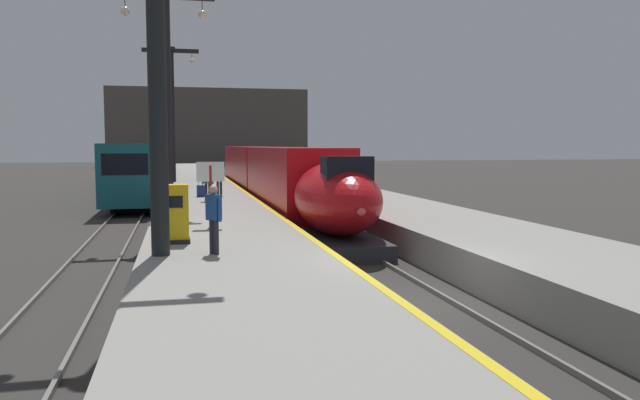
# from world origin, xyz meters

# --- Properties ---
(ground_plane) EXTENTS (260.00, 260.00, 0.00)m
(ground_plane) POSITION_xyz_m (0.00, 0.00, 0.00)
(ground_plane) COLOR #33302D
(platform_left) EXTENTS (4.80, 110.00, 1.05)m
(platform_left) POSITION_xyz_m (-4.05, 24.75, 0.53)
(platform_left) COLOR gray
(platform_left) RESTS_ON ground
(platform_right) EXTENTS (4.80, 110.00, 1.05)m
(platform_right) POSITION_xyz_m (4.05, 24.75, 0.53)
(platform_right) COLOR gray
(platform_right) RESTS_ON ground
(platform_left_safety_stripe) EXTENTS (0.20, 107.80, 0.01)m
(platform_left_safety_stripe) POSITION_xyz_m (-1.77, 24.75, 1.05)
(platform_left_safety_stripe) COLOR yellow
(platform_left_safety_stripe) RESTS_ON platform_left
(rail_main_left) EXTENTS (0.08, 110.00, 0.12)m
(rail_main_left) POSITION_xyz_m (-0.75, 27.50, 0.06)
(rail_main_left) COLOR slate
(rail_main_left) RESTS_ON ground
(rail_main_right) EXTENTS (0.08, 110.00, 0.12)m
(rail_main_right) POSITION_xyz_m (0.75, 27.50, 0.06)
(rail_main_right) COLOR slate
(rail_main_right) RESTS_ON ground
(rail_secondary_left) EXTENTS (0.08, 110.00, 0.12)m
(rail_secondary_left) POSITION_xyz_m (-8.85, 27.50, 0.06)
(rail_secondary_left) COLOR slate
(rail_secondary_left) RESTS_ON ground
(rail_secondary_right) EXTENTS (0.08, 110.00, 0.12)m
(rail_secondary_right) POSITION_xyz_m (-7.35, 27.50, 0.06)
(rail_secondary_right) COLOR slate
(rail_secondary_right) RESTS_ON ground
(highspeed_train_main) EXTENTS (2.92, 37.83, 3.60)m
(highspeed_train_main) POSITION_xyz_m (0.00, 22.98, 1.93)
(highspeed_train_main) COLOR #B20F14
(highspeed_train_main) RESTS_ON ground
(regional_train_adjacent) EXTENTS (2.85, 36.60, 3.80)m
(regional_train_adjacent) POSITION_xyz_m (-8.10, 37.25, 2.13)
(regional_train_adjacent) COLOR #145660
(regional_train_adjacent) RESTS_ON ground
(station_column_near) EXTENTS (4.00, 0.68, 8.79)m
(station_column_near) POSITION_xyz_m (-5.90, 1.79, 6.37)
(station_column_near) COLOR black
(station_column_near) RESTS_ON platform_left
(station_column_mid) EXTENTS (4.00, 0.68, 8.89)m
(station_column_mid) POSITION_xyz_m (-5.90, 12.61, 6.42)
(station_column_mid) COLOR black
(station_column_mid) RESTS_ON platform_left
(station_column_far) EXTENTS (4.00, 0.68, 9.68)m
(station_column_far) POSITION_xyz_m (-5.90, 33.18, 6.84)
(station_column_far) COLOR black
(station_column_far) RESTS_ON platform_left
(passenger_near_edge) EXTENTS (0.54, 0.34, 1.69)m
(passenger_near_edge) POSITION_xyz_m (-3.41, 19.29, 2.04)
(passenger_near_edge) COLOR #23232D
(passenger_near_edge) RESTS_ON platform_left
(passenger_mid_platform) EXTENTS (0.39, 0.49, 1.69)m
(passenger_mid_platform) POSITION_xyz_m (-4.62, 1.67, 2.04)
(passenger_mid_platform) COLOR #23232D
(passenger_mid_platform) RESTS_ON platform_left
(passenger_far_waiting) EXTENTS (0.56, 0.30, 1.69)m
(passenger_far_waiting) POSITION_xyz_m (-4.12, 16.54, 2.04)
(passenger_far_waiting) COLOR #23232D
(passenger_far_waiting) RESTS_ON platform_left
(rolling_suitcase) EXTENTS (0.40, 0.22, 0.98)m
(rolling_suitcase) POSITION_xyz_m (-4.38, 19.10, 1.35)
(rolling_suitcase) COLOR navy
(rolling_suitcase) RESTS_ON platform_left
(ticket_machine_yellow) EXTENTS (0.76, 0.62, 1.60)m
(ticket_machine_yellow) POSITION_xyz_m (-5.55, 3.67, 1.79)
(ticket_machine_yellow) COLOR yellow
(ticket_machine_yellow) RESTS_ON platform_left
(departure_info_board) EXTENTS (0.90, 0.10, 2.12)m
(departure_info_board) POSITION_xyz_m (-4.44, 6.97, 2.56)
(departure_info_board) COLOR maroon
(departure_info_board) RESTS_ON platform_left
(terminus_back_wall) EXTENTS (36.00, 2.00, 14.00)m
(terminus_back_wall) POSITION_xyz_m (0.00, 102.00, 7.00)
(terminus_back_wall) COLOR #4C4742
(terminus_back_wall) RESTS_ON ground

